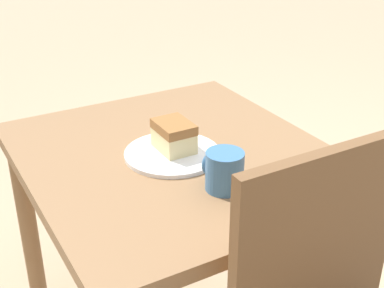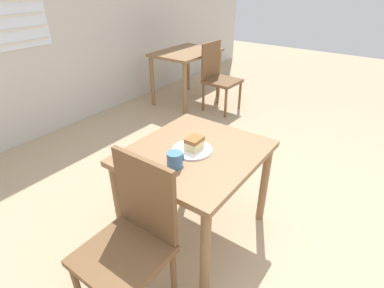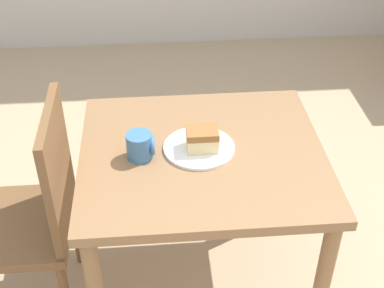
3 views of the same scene
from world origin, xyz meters
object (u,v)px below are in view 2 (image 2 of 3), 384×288
Objects in this scene: cake_slice at (194,143)px; coffee_mug at (175,160)px; chair_near_window at (132,237)px; dining_table_near at (195,164)px; chair_far_corner at (218,75)px; dining_table_far at (186,60)px; plate at (192,150)px.

coffee_mug is (-0.23, -0.02, -0.00)m from cake_slice.
chair_near_window reaches higher than coffee_mug.
dining_table_near is 2.45m from chair_far_corner.
chair_near_window is at bearing -148.41° from dining_table_far.
chair_near_window reaches higher than cake_slice.
coffee_mug is (0.43, 0.03, 0.26)m from chair_near_window.
plate is 2.58× the size of coffee_mug.
dining_table_near is at bearing -149.99° from chair_far_corner.
plate is at bearing 133.52° from cake_slice.
coffee_mug reaches higher than dining_table_near.
dining_table_far is at bearing 37.99° from dining_table_near.
plate is at bearing -142.42° from dining_table_far.
chair_far_corner is 3.51× the size of plate.
dining_table_far is at bearing 37.58° from plate.
chair_near_window is 3.51× the size of plate.
chair_far_corner is at bearing 25.67° from coffee_mug.
dining_table_far is at bearing 92.54° from chair_far_corner.
coffee_mug is (-0.22, -0.03, 0.04)m from plate.
dining_table_far is at bearing 35.45° from coffee_mug.
plate is 0.22m from coffee_mug.
chair_near_window is at bearing -174.46° from plate.
dining_table_near is at bearing 94.03° from chair_near_window.
chair_far_corner is at bearing 27.24° from plate.
chair_far_corner is 2.67m from coffee_mug.
cake_slice is (0.66, 0.05, 0.26)m from chair_near_window.
chair_far_corner reaches higher than dining_table_far.
dining_table_near is 7.80× the size of cake_slice.
chair_far_corner is (2.82, 1.18, 0.00)m from chair_near_window.
cake_slice is at bearing -142.11° from dining_table_far.
dining_table_near is at bearing -84.96° from cake_slice.
dining_table_near is 8.79× the size of coffee_mug.
chair_near_window and chair_far_corner have the same top height.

